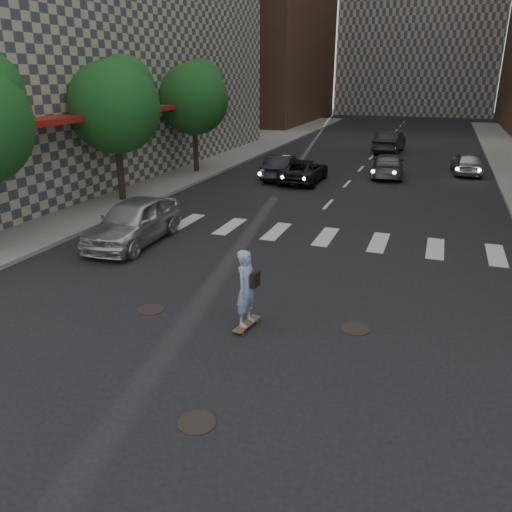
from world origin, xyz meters
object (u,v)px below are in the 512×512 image
Objects in this scene: skateboarder at (247,288)px; traffic_car_e at (390,142)px; silver_sedan at (134,221)px; tree_b at (117,103)px; traffic_car_a at (282,167)px; traffic_car_d at (467,163)px; traffic_car_c at (304,171)px; tree_c at (195,96)px; traffic_car_b at (388,165)px.

skateboarder is 0.40× the size of traffic_car_e.
silver_sedan is 26.90m from traffic_car_e.
traffic_car_e is at bearing 63.50° from tree_b.
traffic_car_a is 1.07× the size of traffic_car_d.
silver_sedan is 13.13m from traffic_car_c.
traffic_car_e is (6.45, 26.12, 0.00)m from silver_sedan.
tree_b is 23.62m from traffic_car_e.
traffic_car_c is at bearing 159.64° from traffic_car_a.
tree_b is 8.00m from tree_c.
traffic_car_c is (6.99, -0.48, -4.01)m from tree_c.
traffic_car_b reaches higher than traffic_car_c.
traffic_car_b is 5.17m from traffic_car_d.
traffic_car_d is (5.66, 23.30, -0.37)m from skateboarder.
tree_b reaches higher than silver_sedan.
skateboarder is 7.84m from silver_sedan.
traffic_car_e is (4.88, 12.92, 0.11)m from traffic_car_a.
silver_sedan is 13.30m from traffic_car_a.
skateboarder reaches higher than traffic_car_a.
tree_b is 1.52× the size of traffic_car_a.
traffic_car_e is (0.19, 30.83, -0.24)m from skateboarder.
traffic_car_c is at bearing 74.04° from silver_sedan.
silver_sedan is 1.04× the size of traffic_car_b.
traffic_car_d reaches higher than traffic_car_c.
tree_c reaches higher than traffic_car_a.
tree_b reaches higher than traffic_car_a.
traffic_car_b is (11.34, 2.86, -3.97)m from tree_c.
tree_c is at bearing 55.28° from traffic_car_e.
traffic_car_c is at bearing 31.78° from traffic_car_b.
skateboarder reaches higher than traffic_car_b.
traffic_car_e reaches higher than traffic_car_d.
traffic_car_c is (1.46, -0.43, -0.08)m from traffic_car_a.
traffic_car_d reaches higher than traffic_car_b.
tree_b is at bearing 47.11° from traffic_car_c.
tree_b reaches higher than traffic_car_e.
traffic_car_d is at bearing 85.55° from skateboarder.
traffic_car_a is (-4.69, 17.91, -0.35)m from skateboarder.
traffic_car_d is at bearing 54.75° from silver_sedan.
traffic_car_a is at bearing -0.54° from tree_c.
traffic_car_e is at bearing -114.70° from traffic_car_a.
traffic_car_b is (11.34, 10.86, -3.97)m from tree_b.
skateboarder is 0.43× the size of traffic_car_b.
traffic_car_d is at bearing -156.50° from traffic_car_a.
traffic_car_b is at bearing 14.18° from tree_c.
traffic_car_a is 13.81m from traffic_car_e.
silver_sedan reaches higher than traffic_car_d.
traffic_car_b is at bearing 96.11° from skateboarder.
traffic_car_a is at bearing 113.87° from skateboarder.
tree_b is at bearing 67.74° from traffic_car_e.
traffic_car_a is (5.53, 7.95, -3.93)m from tree_b.
tree_c is at bearing -4.54° from traffic_car_a.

